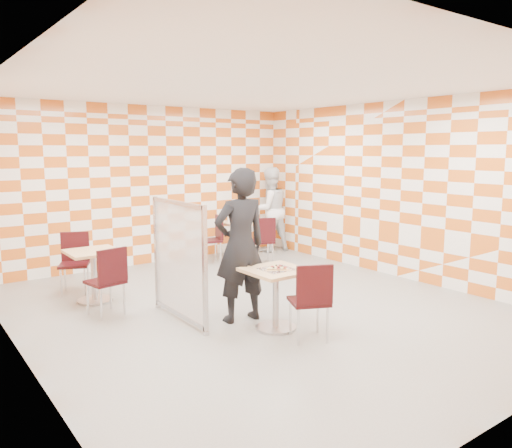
{
  "coord_description": "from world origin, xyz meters",
  "views": [
    {
      "loc": [
        -3.97,
        -5.35,
        2.18
      ],
      "look_at": [
        0.1,
        0.2,
        1.15
      ],
      "focal_mm": 35.0,
      "sensor_mm": 36.0,
      "label": 1
    }
  ],
  "objects_px": {
    "partition": "(179,260)",
    "man_white": "(269,210)",
    "chair_second_side": "(214,235)",
    "man_dark": "(240,246)",
    "sport_bottle": "(229,217)",
    "chair_empty_far": "(75,257)",
    "second_table": "(240,234)",
    "soda_bottle": "(245,216)",
    "main_table": "(276,288)",
    "empty_table": "(94,267)",
    "chair_main_front": "(311,296)",
    "chair_second_front": "(263,237)",
    "chair_empty_near": "(109,276)"
  },
  "relations": [
    {
      "from": "chair_main_front",
      "to": "main_table",
      "type": "bearing_deg",
      "value": 95.3
    },
    {
      "from": "empty_table",
      "to": "soda_bottle",
      "type": "xyz_separation_m",
      "value": [
        3.43,
        1.1,
        0.34
      ]
    },
    {
      "from": "chair_empty_near",
      "to": "chair_main_front",
      "type": "bearing_deg",
      "value": -55.46
    },
    {
      "from": "empty_table",
      "to": "man_white",
      "type": "distance_m",
      "value": 4.5
    },
    {
      "from": "sport_bottle",
      "to": "chair_second_side",
      "type": "bearing_deg",
      "value": -159.8
    },
    {
      "from": "empty_table",
      "to": "chair_empty_near",
      "type": "xyz_separation_m",
      "value": [
        -0.06,
        -0.78,
        0.04
      ]
    },
    {
      "from": "chair_empty_near",
      "to": "chair_empty_far",
      "type": "distance_m",
      "value": 1.43
    },
    {
      "from": "second_table",
      "to": "main_table",
      "type": "bearing_deg",
      "value": -118.15
    },
    {
      "from": "chair_empty_far",
      "to": "man_white",
      "type": "bearing_deg",
      "value": 9.5
    },
    {
      "from": "chair_second_front",
      "to": "soda_bottle",
      "type": "relative_size",
      "value": 4.02
    },
    {
      "from": "man_dark",
      "to": "sport_bottle",
      "type": "bearing_deg",
      "value": -115.59
    },
    {
      "from": "man_white",
      "to": "sport_bottle",
      "type": "bearing_deg",
      "value": 13.67
    },
    {
      "from": "empty_table",
      "to": "chair_second_front",
      "type": "relative_size",
      "value": 0.81
    },
    {
      "from": "main_table",
      "to": "chair_second_side",
      "type": "bearing_deg",
      "value": 70.11
    },
    {
      "from": "man_white",
      "to": "sport_bottle",
      "type": "distance_m",
      "value": 1.14
    },
    {
      "from": "partition",
      "to": "chair_empty_far",
      "type": "bearing_deg",
      "value": 107.99
    },
    {
      "from": "chair_empty_near",
      "to": "soda_bottle",
      "type": "bearing_deg",
      "value": 28.37
    },
    {
      "from": "main_table",
      "to": "soda_bottle",
      "type": "height_order",
      "value": "soda_bottle"
    },
    {
      "from": "chair_main_front",
      "to": "chair_empty_near",
      "type": "height_order",
      "value": "same"
    },
    {
      "from": "main_table",
      "to": "empty_table",
      "type": "xyz_separation_m",
      "value": [
        -1.42,
        2.43,
        0.0
      ]
    },
    {
      "from": "chair_main_front",
      "to": "sport_bottle",
      "type": "bearing_deg",
      "value": 68.55
    },
    {
      "from": "sport_bottle",
      "to": "man_white",
      "type": "bearing_deg",
      "value": 6.77
    },
    {
      "from": "chair_empty_far",
      "to": "partition",
      "type": "height_order",
      "value": "partition"
    },
    {
      "from": "chair_second_side",
      "to": "sport_bottle",
      "type": "relative_size",
      "value": 4.62
    },
    {
      "from": "chair_second_front",
      "to": "soda_bottle",
      "type": "xyz_separation_m",
      "value": [
        0.11,
        0.76,
        0.31
      ]
    },
    {
      "from": "chair_second_side",
      "to": "soda_bottle",
      "type": "bearing_deg",
      "value": 2.29
    },
    {
      "from": "chair_main_front",
      "to": "man_white",
      "type": "bearing_deg",
      "value": 57.46
    },
    {
      "from": "man_dark",
      "to": "soda_bottle",
      "type": "xyz_separation_m",
      "value": [
        2.19,
        3.03,
        -0.13
      ]
    },
    {
      "from": "second_table",
      "to": "chair_second_side",
      "type": "distance_m",
      "value": 0.62
    },
    {
      "from": "chair_empty_near",
      "to": "partition",
      "type": "bearing_deg",
      "value": -45.36
    },
    {
      "from": "chair_main_front",
      "to": "man_white",
      "type": "distance_m",
      "value": 5.21
    },
    {
      "from": "chair_second_front",
      "to": "partition",
      "type": "distance_m",
      "value": 3.27
    },
    {
      "from": "main_table",
      "to": "soda_bottle",
      "type": "relative_size",
      "value": 3.26
    },
    {
      "from": "chair_second_side",
      "to": "chair_empty_far",
      "type": "distance_m",
      "value": 2.79
    },
    {
      "from": "chair_second_front",
      "to": "chair_second_side",
      "type": "distance_m",
      "value": 0.97
    },
    {
      "from": "chair_empty_far",
      "to": "chair_main_front",
      "type": "bearing_deg",
      "value": -67.1
    },
    {
      "from": "second_table",
      "to": "soda_bottle",
      "type": "relative_size",
      "value": 3.26
    },
    {
      "from": "second_table",
      "to": "partition",
      "type": "xyz_separation_m",
      "value": [
        -2.7,
        -2.57,
        0.28
      ]
    },
    {
      "from": "chair_empty_far",
      "to": "empty_table",
      "type": "bearing_deg",
      "value": -83.58
    },
    {
      "from": "second_table",
      "to": "man_white",
      "type": "xyz_separation_m",
      "value": [
        0.96,
        0.27,
        0.39
      ]
    },
    {
      "from": "chair_empty_near",
      "to": "partition",
      "type": "height_order",
      "value": "partition"
    },
    {
      "from": "chair_second_side",
      "to": "man_white",
      "type": "relative_size",
      "value": 0.51
    },
    {
      "from": "main_table",
      "to": "chair_main_front",
      "type": "bearing_deg",
      "value": -84.7
    },
    {
      "from": "man_white",
      "to": "partition",
      "type": "bearing_deg",
      "value": 44.73
    },
    {
      "from": "man_dark",
      "to": "soda_bottle",
      "type": "height_order",
      "value": "man_dark"
    },
    {
      "from": "chair_second_side",
      "to": "man_dark",
      "type": "height_order",
      "value": "man_dark"
    },
    {
      "from": "chair_empty_far",
      "to": "sport_bottle",
      "type": "bearing_deg",
      "value": 10.45
    },
    {
      "from": "chair_second_front",
      "to": "chair_empty_near",
      "type": "distance_m",
      "value": 3.57
    },
    {
      "from": "empty_table",
      "to": "man_white",
      "type": "relative_size",
      "value": 0.41
    },
    {
      "from": "partition",
      "to": "man_white",
      "type": "relative_size",
      "value": 0.86
    }
  ]
}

